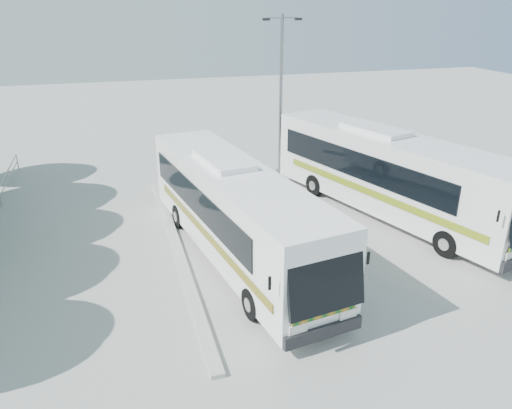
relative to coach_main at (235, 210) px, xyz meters
name	(u,v)px	position (x,y,z in m)	size (l,w,h in m)	color
ground	(243,264)	(0.11, -0.69, -1.98)	(100.00, 100.00, 0.00)	#A1A19B
kerb_divider	(177,247)	(-2.19, 1.31, -1.90)	(0.40, 16.00, 0.15)	#B2B2AD
coach_main	(235,210)	(0.00, 0.00, 0.00)	(4.64, 13.24, 3.60)	white
coach_adjacent	(390,173)	(7.96, 2.11, 0.10)	(6.58, 13.83, 3.78)	white
lamppost	(281,90)	(5.01, 9.28, 2.91)	(2.16, 0.31, 8.85)	gray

